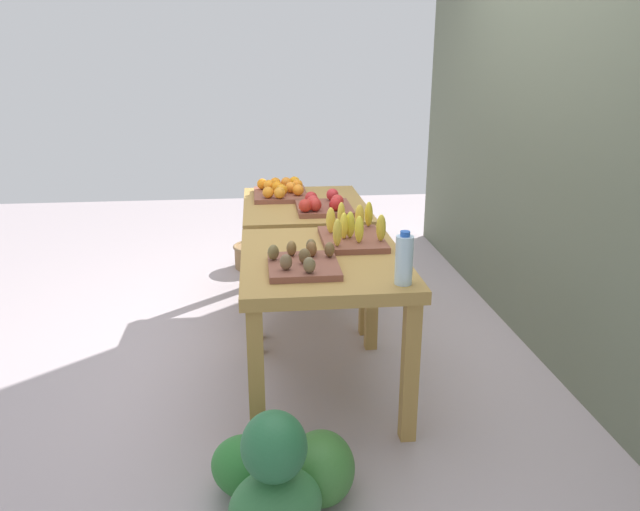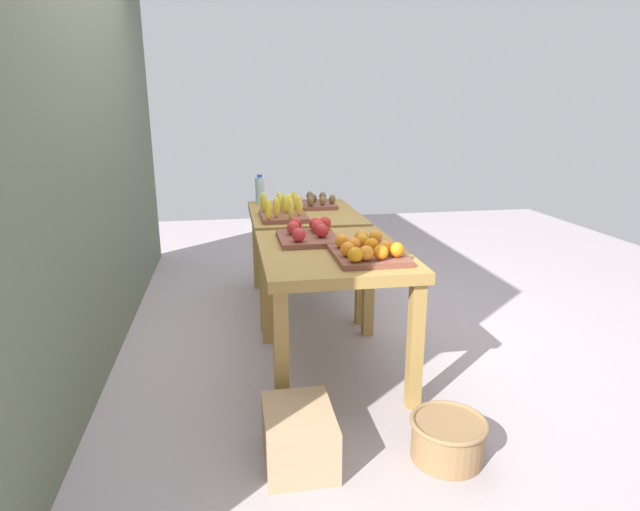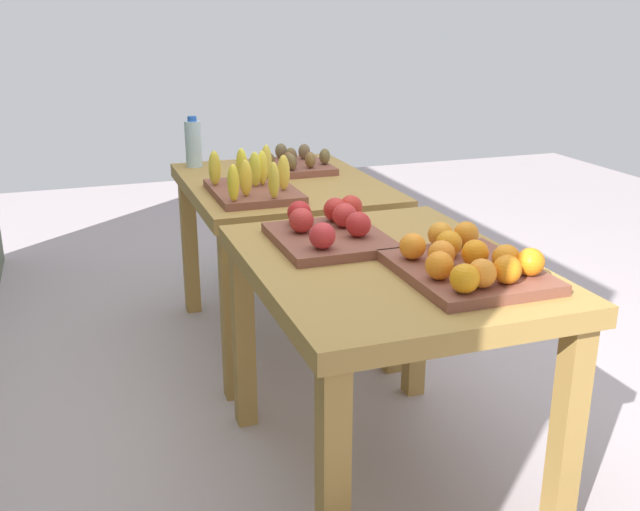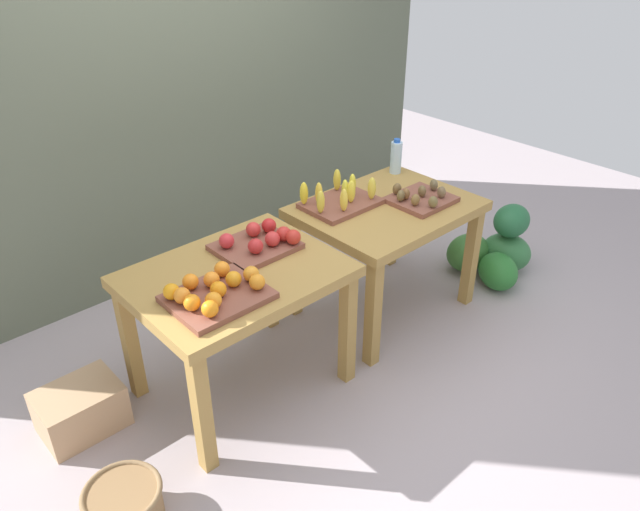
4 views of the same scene
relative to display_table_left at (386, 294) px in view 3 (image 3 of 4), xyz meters
The scene contains 9 objects.
ground_plane 0.85m from the display_table_left, ahead, with size 8.00×8.00×0.00m, color #A99CA0.
display_table_left is the anchor object (origin of this frame).
display_table_right 1.12m from the display_table_left, ahead, with size 1.04×0.80×0.75m.
orange_bin 0.30m from the display_table_left, 145.64° to the right, with size 0.46×0.36×0.11m.
apple_bin 0.29m from the display_table_left, 22.88° to the left, with size 0.40×0.34×0.11m.
banana_crate 0.93m from the display_table_left, 11.34° to the left, with size 0.44×0.32×0.17m.
kiwi_bin 1.30m from the display_table_left, ahead, with size 0.36×0.33×0.10m.
water_bottle 1.58m from the display_table_left, 11.16° to the left, with size 0.08×0.08×0.24m.
watermelon_pile 2.08m from the display_table_left, ahead, with size 0.62×0.64×0.51m.
Camera 3 is at (-2.44, 0.87, 1.46)m, focal length 41.21 mm.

